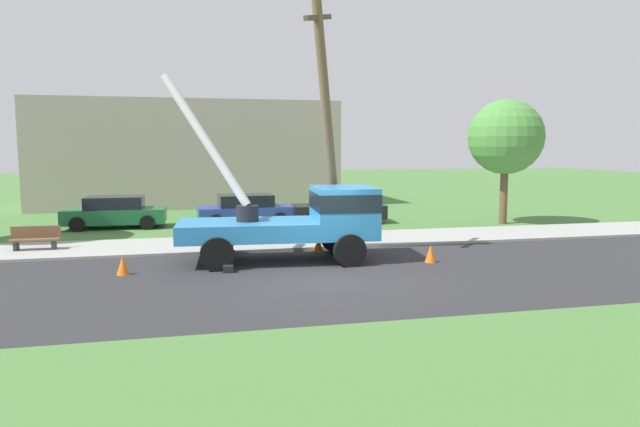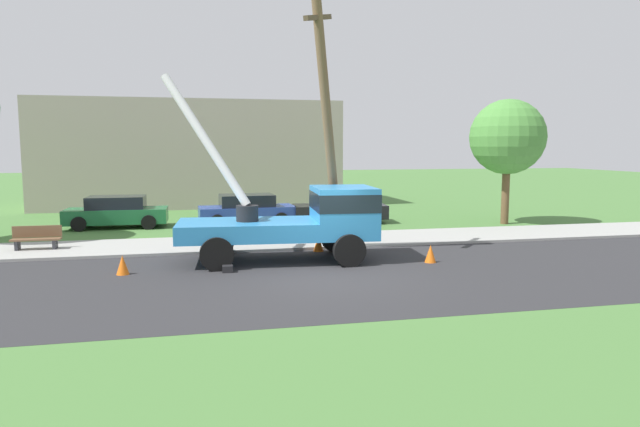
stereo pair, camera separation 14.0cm
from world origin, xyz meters
The scene contains 14 objects.
ground_plane centered at (0.00, 12.00, 0.00)m, with size 120.00×120.00×0.00m, color #477538.
road_asphalt centered at (0.00, 0.00, 0.00)m, with size 80.00×8.34×0.01m, color #2B2B2D.
sidewalk_strip centered at (0.00, 5.85, 0.05)m, with size 80.00×3.37×0.10m, color #9E9E99.
utility_truck centered at (-0.15, 2.52, 1.41)m, with size 6.74×3.22×5.98m.
leaning_utility_pole centered at (0.88, 3.64, 4.55)m, with size 1.91×2.36×8.85m.
traffic_cone_ahead centered at (3.67, 1.26, 0.28)m, with size 0.36×0.36×0.56m, color orange.
traffic_cone_behind centered at (-5.59, 1.57, 0.28)m, with size 0.36×0.36×0.56m, color orange.
traffic_cone_curbside centered at (0.64, 3.90, 0.28)m, with size 0.36×0.36×0.56m, color orange.
parked_sedan_green centered at (-7.01, 11.58, 0.71)m, with size 4.43×2.06×1.42m.
parked_sedan_blue centered at (-1.18, 11.23, 0.71)m, with size 4.48×2.16×1.42m.
parked_sedan_black centered at (3.23, 10.97, 0.71)m, with size 4.52×2.23×1.42m.
park_bench centered at (-8.94, 5.92, 0.46)m, with size 1.60×0.45×0.90m.
roadside_tree_far centered at (10.78, 8.94, 4.07)m, with size 3.49×3.49×5.84m.
lowrise_building_backdrop centered at (-3.68, 21.31, 3.20)m, with size 18.00×6.00×6.40m, color #A5998C.
Camera 1 is at (-3.64, -15.01, 3.62)m, focal length 31.64 mm.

